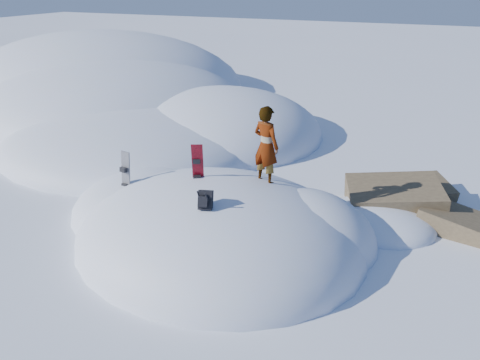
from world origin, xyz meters
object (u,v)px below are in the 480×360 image
at_px(snowboard_red, 198,171).
at_px(backpack, 205,200).
at_px(snowboard_dark, 126,179).
at_px(person, 266,146).

height_order(snowboard_red, backpack, snowboard_red).
xyz_separation_m(snowboard_red, snowboard_dark, (-1.93, -0.25, -0.45)).
bearing_deg(snowboard_red, person, 0.28).
bearing_deg(snowboard_dark, snowboard_red, 17.58).
bearing_deg(snowboard_red, backpack, -80.47).
xyz_separation_m(snowboard_dark, person, (3.38, 0.92, 1.06)).
relative_size(snowboard_red, backpack, 2.92).
bearing_deg(snowboard_dark, backpack, -9.67).
bearing_deg(backpack, snowboard_dark, 143.32).
bearing_deg(person, snowboard_red, 44.51).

